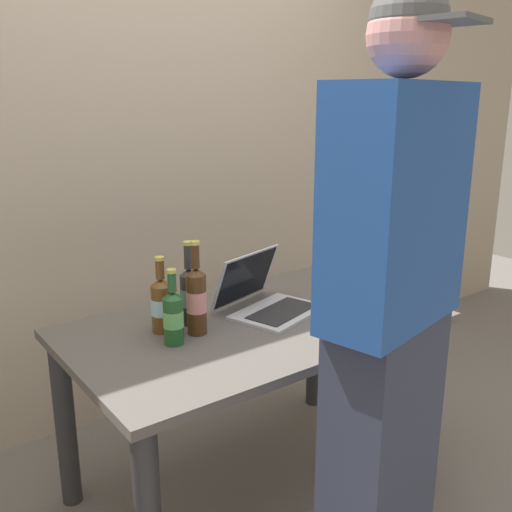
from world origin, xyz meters
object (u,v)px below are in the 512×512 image
beer_bottle_brown (197,299)px  person_figure (388,335)px  beer_bottle_amber (173,315)px  beer_bottle_green (162,304)px  coffee_mug (410,292)px  beer_bottle_dark (189,293)px  laptop (266,298)px

beer_bottle_brown → person_figure: bearing=-76.7°
beer_bottle_amber → person_figure: person_figure is taller
beer_bottle_brown → beer_bottle_amber: bearing=-167.0°
beer_bottle_green → coffee_mug: beer_bottle_green is taller
beer_bottle_amber → beer_bottle_brown: (0.11, 0.03, 0.03)m
beer_bottle_dark → beer_bottle_brown: size_ratio=0.93×
laptop → beer_bottle_brown: 0.34m
beer_bottle_amber → beer_bottle_dark: 0.18m
beer_bottle_amber → coffee_mug: 0.97m
beer_bottle_amber → beer_bottle_brown: bearing=13.0°
beer_bottle_green → laptop: bearing=-7.0°
beer_bottle_brown → coffee_mug: bearing=-17.4°
laptop → beer_bottle_amber: beer_bottle_amber is taller
beer_bottle_amber → coffee_mug: size_ratio=2.15×
laptop → beer_bottle_dark: 0.32m
laptop → beer_bottle_green: size_ratio=1.52×
coffee_mug → beer_bottle_brown: bearing=162.6°
beer_bottle_amber → beer_bottle_brown: 0.12m
beer_bottle_brown → coffee_mug: size_ratio=2.74×
laptop → person_figure: 0.78m
beer_bottle_green → person_figure: (0.26, -0.80, 0.09)m
beer_bottle_green → coffee_mug: bearing=-20.6°
beer_bottle_brown → coffee_mug: 0.87m
beer_bottle_green → coffee_mug: size_ratio=2.26×
beer_bottle_amber → beer_bottle_green: (0.02, 0.11, 0.01)m
beer_bottle_dark → beer_bottle_brown: bearing=-105.4°
beer_bottle_brown → person_figure: person_figure is taller
beer_bottle_brown → beer_bottle_green: (-0.09, 0.09, -0.02)m
beer_bottle_amber → person_figure: size_ratio=0.15×
laptop → beer_bottle_dark: size_ratio=1.35×
beer_bottle_dark → beer_bottle_green: bearing=-176.3°
beer_bottle_dark → beer_bottle_green: beer_bottle_dark is taller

